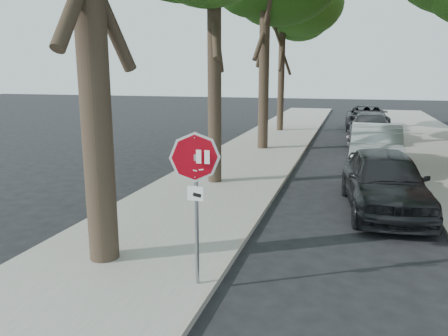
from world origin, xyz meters
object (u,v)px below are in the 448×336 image
object	(u,v)px
stop_sign	(196,180)
car_b	(376,148)
car_c	(370,128)
car_d	(367,118)
tree_far	(283,13)
car_a	(384,181)

from	to	relation	value
stop_sign	car_b	bearing A→B (deg)	73.23
car_c	car_b	bearing A→B (deg)	-87.90
car_b	car_d	world-z (taller)	car_b
stop_sign	tree_far	xyz separation A→B (m)	(-2.02, 21.14, 5.26)
stop_sign	tree_far	size ratio (longest dim) A/B	0.28
stop_sign	car_c	xyz separation A→B (m)	(3.30, 17.93, -1.17)
stop_sign	car_d	size ratio (longest dim) A/B	0.46
car_c	car_d	distance (m)	5.81
tree_far	car_c	distance (m)	8.94
car_c	car_a	bearing A→B (deg)	-87.90
car_d	car_a	bearing A→B (deg)	-91.47
car_a	car_c	distance (m)	12.33
car_a	car_c	world-z (taller)	car_a
stop_sign	tree_far	world-z (taller)	tree_far
car_a	car_d	size ratio (longest dim) A/B	0.86
car_a	car_d	distance (m)	18.14
car_a	car_b	size ratio (longest dim) A/B	0.93
tree_far	car_b	distance (m)	13.13
tree_far	car_a	xyz separation A→B (m)	(5.32, -15.53, -6.38)
stop_sign	car_a	world-z (taller)	stop_sign
car_a	stop_sign	bearing A→B (deg)	-126.59
car_b	car_c	world-z (taller)	car_b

